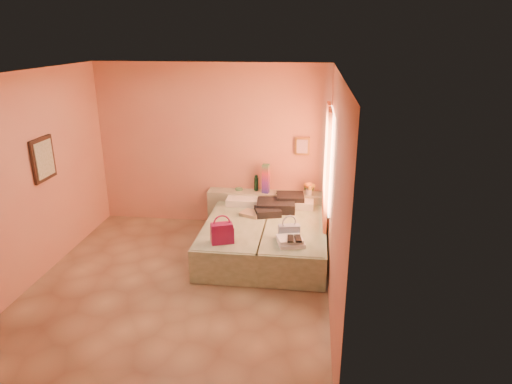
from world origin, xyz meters
TOP-DOWN VIEW (x-y plane):
  - ground at (0.00, 0.00)m, footprint 4.50×4.50m
  - room_walls at (0.21, 0.57)m, footprint 4.02×4.51m
  - headboard_ledge at (0.98, 2.10)m, footprint 2.05×0.30m
  - bed_left at (0.60, 1.05)m, footprint 0.91×2.01m
  - bed_right at (1.50, 1.05)m, footprint 0.91×2.01m
  - water_bottle at (0.78, 2.17)m, footprint 0.08×0.08m
  - rainbow_box at (0.95, 2.07)m, footprint 0.13×0.13m
  - small_dish at (0.48, 2.15)m, footprint 0.17×0.17m
  - green_book at (1.22, 2.07)m, footprint 0.17×0.13m
  - flower_vase at (1.69, 2.04)m, footprint 0.21×0.21m
  - magenta_handbag at (0.53, 0.36)m, footprint 0.35×0.27m
  - khaki_garment at (0.79, 1.39)m, footprint 0.39×0.35m
  - clothes_pile at (1.22, 1.66)m, footprint 0.79×0.79m
  - blue_handbag at (1.44, 0.63)m, footprint 0.32×0.19m
  - towel_stack at (1.48, 0.40)m, footprint 0.41×0.38m
  - sandal_pair at (1.52, 0.36)m, footprint 0.17×0.23m

SIDE VIEW (x-z plane):
  - ground at x=0.00m, z-range 0.00..0.00m
  - bed_left at x=0.60m, z-range 0.00..0.50m
  - bed_right at x=1.50m, z-range 0.00..0.50m
  - headboard_ledge at x=0.98m, z-range 0.00..0.65m
  - khaki_garment at x=0.79m, z-range 0.50..0.55m
  - towel_stack at x=1.48m, z-range 0.50..0.60m
  - blue_handbag at x=1.44m, z-range 0.50..0.69m
  - clothes_pile at x=1.22m, z-range 0.50..0.70m
  - sandal_pair at x=1.52m, z-range 0.60..0.62m
  - magenta_handbag at x=0.53m, z-range 0.50..0.79m
  - green_book at x=1.22m, z-range 0.65..0.68m
  - small_dish at x=0.48m, z-range 0.65..0.68m
  - water_bottle at x=0.78m, z-range 0.65..0.91m
  - flower_vase at x=1.69m, z-range 0.65..0.91m
  - rainbow_box at x=0.95m, z-range 0.65..1.15m
  - room_walls at x=0.21m, z-range 0.38..3.19m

